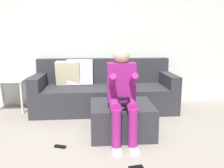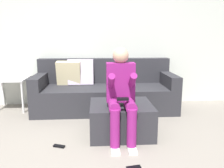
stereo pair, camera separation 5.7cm
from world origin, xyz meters
name	(u,v)px [view 1 (the left image)]	position (x,y,z in m)	size (l,w,h in m)	color
ground_plane	(103,167)	(0.00, 0.00, 0.00)	(6.99, 6.99, 0.00)	gray
wall_back	(97,33)	(0.00, 2.39, 1.36)	(5.38, 0.10, 2.71)	silver
couch_sectional	(103,91)	(0.09, 1.95, 0.32)	(2.46, 0.92, 0.90)	#2D2D33
ottoman	(122,119)	(0.29, 0.82, 0.21)	(0.82, 0.73, 0.42)	#2D2D33
person_seated	(122,92)	(0.27, 0.62, 0.63)	(0.36, 0.62, 1.17)	#8C1E72
side_table	(10,83)	(-1.57, 2.05, 0.50)	(0.58, 0.57, 0.57)	white
remote_near_ottoman	(136,168)	(0.32, -0.05, 0.01)	(0.15, 0.06, 0.02)	black
remote_by_storage_bin	(60,147)	(-0.49, 0.47, 0.01)	(0.14, 0.05, 0.02)	black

